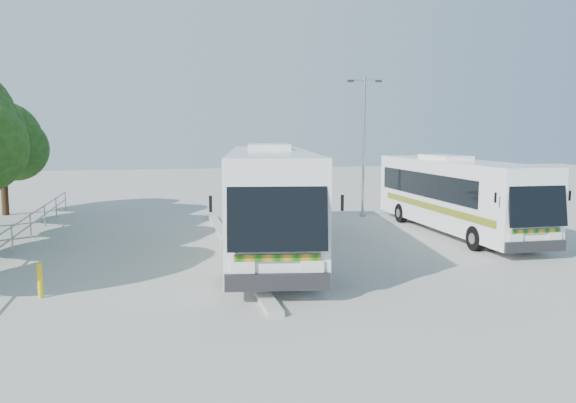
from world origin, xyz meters
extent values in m
plane|color=#ABABA6|center=(0.00, 0.00, 0.00)|extent=(100.00, 100.00, 0.00)
cube|color=#B2B2AD|center=(-2.30, 2.00, 0.07)|extent=(0.40, 16.00, 0.15)
cylinder|color=gray|center=(-10.00, 4.00, 0.95)|extent=(0.06, 22.00, 0.06)
cylinder|color=gray|center=(-10.00, 4.00, 0.55)|extent=(0.06, 22.00, 0.06)
cylinder|color=gray|center=(-10.00, 14.00, 0.50)|extent=(0.06, 0.06, 1.00)
cylinder|color=#382314|center=(-12.70, 13.30, 1.39)|extent=(0.36, 0.36, 2.77)
sphere|color=#18340E|center=(-12.70, 13.30, 3.91)|extent=(4.03, 4.03, 4.03)
sphere|color=#18340E|center=(-11.94, 12.80, 3.46)|extent=(3.28, 3.28, 3.28)
cube|color=silver|center=(-1.00, 1.37, 2.01)|extent=(4.75, 13.15, 3.27)
cube|color=black|center=(-2.06, -5.02, 2.42)|extent=(2.52, 0.89, 2.08)
cube|color=black|center=(-2.24, 2.23, 2.42)|extent=(1.74, 10.17, 1.18)
cube|color=black|center=(0.45, 1.78, 2.42)|extent=(1.74, 10.17, 1.18)
cube|color=#155A0C|center=(-2.40, 1.27, 1.40)|extent=(1.86, 11.02, 0.30)
cylinder|color=black|center=(-2.88, -2.56, 0.54)|extent=(0.49, 1.11, 1.07)
cylinder|color=black|center=(-0.49, -2.96, 0.54)|extent=(0.49, 1.11, 1.07)
cylinder|color=black|center=(-1.60, 5.17, 0.54)|extent=(0.49, 1.11, 1.07)
cylinder|color=black|center=(0.79, 4.77, 0.54)|extent=(0.49, 1.11, 1.07)
cube|color=white|center=(7.41, 3.26, 1.72)|extent=(2.47, 11.03, 2.79)
cube|color=black|center=(7.31, -2.26, 2.06)|extent=(2.11, 0.45, 1.78)
cube|color=black|center=(6.25, 3.83, 2.06)|extent=(0.19, 8.79, 1.01)
cube|color=black|center=(8.58, 3.79, 2.06)|extent=(0.19, 8.79, 1.01)
cube|color=#0B5019|center=(6.23, 3.01, 1.19)|extent=(0.19, 9.53, 0.26)
cylinder|color=black|center=(6.31, -0.29, 0.46)|extent=(0.29, 0.92, 0.92)
cylinder|color=black|center=(8.38, -0.33, 0.46)|extent=(0.29, 0.92, 0.92)
cylinder|color=black|center=(6.42, 6.40, 0.46)|extent=(0.29, 0.92, 0.92)
cylinder|color=black|center=(8.49, 6.36, 0.46)|extent=(0.29, 0.92, 0.92)
cylinder|color=#9A9CA2|center=(5.32, 8.64, 3.53)|extent=(0.16, 0.16, 7.07)
cylinder|color=#9A9CA2|center=(5.32, 8.64, 6.89)|extent=(1.41, 0.29, 0.07)
cube|color=black|center=(4.62, 8.75, 6.85)|extent=(0.33, 0.20, 0.11)
cube|color=black|center=(6.01, 8.53, 6.85)|extent=(0.33, 0.20, 0.11)
cylinder|color=#DABC0C|center=(-7.94, -3.05, 0.46)|extent=(0.15, 0.15, 0.93)
camera|label=1|loc=(-4.88, -18.30, 4.26)|focal=35.00mm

